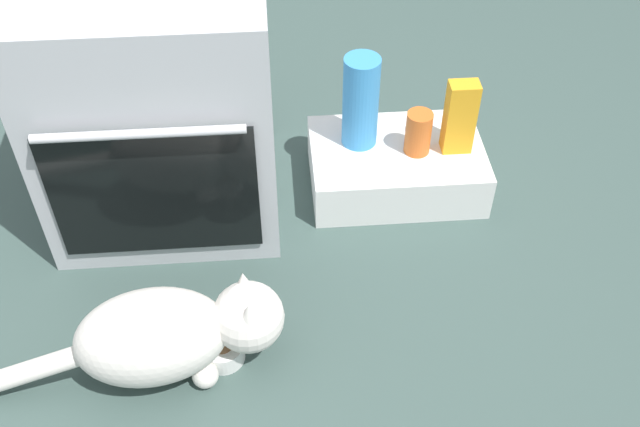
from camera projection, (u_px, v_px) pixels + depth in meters
ground at (177, 290)px, 2.09m from camera, size 8.00×8.00×0.00m
oven at (158, 102)px, 2.10m from camera, size 0.65×0.62×0.76m
pantry_cabinet at (396, 166)px, 2.36m from camera, size 0.54×0.37×0.15m
food_bowl at (223, 350)px, 1.91m from camera, size 0.11×0.11×0.08m
cat at (170, 333)px, 1.82m from camera, size 0.81×0.29×0.26m
water_bottle at (361, 102)px, 2.22m from camera, size 0.11×0.11×0.30m
sauce_jar at (418, 133)px, 2.24m from camera, size 0.08×0.08×0.14m
juice_carton at (460, 117)px, 2.22m from camera, size 0.09×0.06×0.24m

